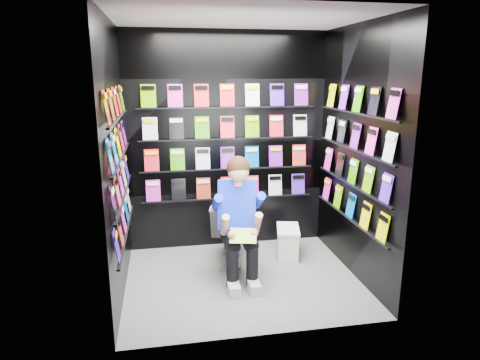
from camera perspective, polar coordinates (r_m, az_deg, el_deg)
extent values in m
plane|color=slate|center=(4.62, 0.32, -13.10)|extent=(2.40, 2.40, 0.00)
plane|color=white|center=(4.14, 0.38, 20.86)|extent=(2.40, 2.40, 0.00)
cube|color=black|center=(5.16, -1.73, 5.03)|extent=(2.40, 0.04, 2.60)
cube|color=black|center=(3.24, 3.65, -0.46)|extent=(2.40, 0.04, 2.60)
cube|color=black|center=(4.14, -16.20, 2.22)|extent=(0.04, 2.00, 2.60)
cube|color=black|center=(4.57, 15.34, 3.34)|extent=(0.04, 2.00, 2.60)
imported|color=white|center=(4.92, -1.18, -6.67)|extent=(0.58, 0.82, 0.73)
cube|color=white|center=(5.14, 6.37, -8.35)|extent=(0.33, 0.47, 0.32)
cube|color=white|center=(5.07, 6.43, -6.53)|extent=(0.35, 0.49, 0.03)
cube|color=green|center=(4.18, 0.43, -7.44)|extent=(0.28, 0.20, 0.11)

